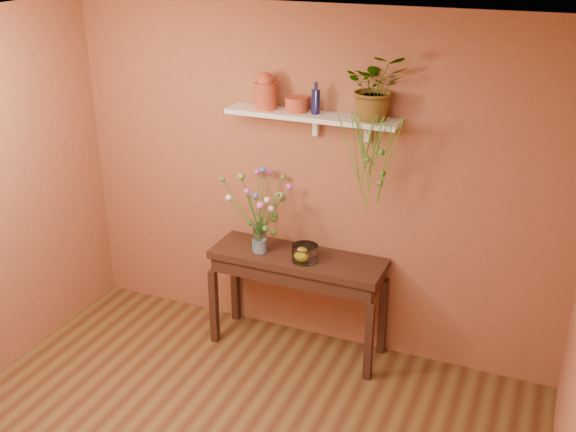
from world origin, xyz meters
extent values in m
plane|color=silver|center=(0.00, 0.00, 2.70)|extent=(4.00, 4.00, 0.00)
cube|color=#9D583E|center=(0.00, 2.00, 1.35)|extent=(4.00, 0.04, 2.70)
cube|color=#3C2217|center=(-0.01, 1.76, 0.80)|extent=(1.37, 0.44, 0.06)
cube|color=#3C2217|center=(-0.01, 1.76, 0.72)|extent=(1.32, 0.41, 0.12)
cube|color=#3C2217|center=(-0.66, 1.57, 0.33)|extent=(0.06, 0.06, 0.66)
cube|color=#3C2217|center=(0.65, 1.57, 0.33)|extent=(0.06, 0.06, 0.66)
cube|color=#3C2217|center=(-0.66, 1.95, 0.33)|extent=(0.06, 0.06, 0.66)
cube|color=#3C2217|center=(0.65, 1.95, 0.33)|extent=(0.06, 0.06, 0.66)
cube|color=white|center=(0.05, 1.87, 1.92)|extent=(1.30, 0.24, 0.04)
cube|color=white|center=(0.05, 1.97, 1.83)|extent=(0.04, 0.05, 0.15)
cube|color=white|center=(0.45, 1.97, 1.83)|extent=(0.04, 0.05, 0.15)
cylinder|color=#BB4125|center=(-0.31, 1.87, 2.04)|extent=(0.20, 0.20, 0.20)
sphere|color=#BB4125|center=(-0.31, 1.87, 2.15)|extent=(0.13, 0.13, 0.13)
cylinder|color=#BB4125|center=(-0.08, 1.89, 1.99)|extent=(0.18, 0.18, 0.10)
cylinder|color=#121141|center=(0.08, 1.88, 2.03)|extent=(0.08, 0.08, 0.18)
cylinder|color=#121141|center=(0.08, 1.88, 2.14)|extent=(0.03, 0.03, 0.05)
imported|color=#3F6C23|center=(0.51, 1.90, 2.17)|extent=(0.52, 0.48, 0.46)
cylinder|color=#3F6C23|center=(0.45, 1.78, 1.77)|extent=(0.12, 0.06, 0.49)
cylinder|color=#38931C|center=(0.68, 1.76, 1.85)|extent=(0.14, 0.04, 0.34)
cylinder|color=#38931C|center=(0.50, 1.81, 1.85)|extent=(0.15, 0.04, 0.34)
cylinder|color=#3F6C23|center=(0.43, 1.74, 1.74)|extent=(0.05, 0.12, 0.56)
cylinder|color=#38931C|center=(0.57, 1.73, 1.78)|extent=(0.14, 0.24, 0.47)
cylinder|color=#38931C|center=(0.65, 1.72, 1.68)|extent=(0.13, 0.22, 0.67)
cylinder|color=#3F6C23|center=(0.52, 1.77, 1.82)|extent=(0.10, 0.09, 0.40)
cylinder|color=#38931C|center=(0.57, 1.74, 1.65)|extent=(0.12, 0.06, 0.74)
cylinder|color=#38931C|center=(0.40, 1.77, 1.68)|extent=(0.23, 0.06, 0.67)
cylinder|color=#3F6C23|center=(0.55, 1.78, 1.78)|extent=(0.07, 0.10, 0.48)
cylinder|color=#38931C|center=(0.53, 1.70, 1.76)|extent=(0.13, 0.21, 0.52)
cylinder|color=#38931C|center=(0.67, 1.77, 1.70)|extent=(0.18, 0.05, 0.65)
cylinder|color=#3F6C23|center=(0.61, 1.75, 1.83)|extent=(0.12, 0.07, 0.38)
cylinder|color=#38931C|center=(0.49, 1.73, 1.75)|extent=(0.04, 0.21, 0.55)
cylinder|color=#38931C|center=(0.48, 1.76, 1.74)|extent=(0.11, 0.06, 0.55)
cylinder|color=#3F6C23|center=(0.47, 1.73, 1.83)|extent=(0.08, 0.15, 0.38)
sphere|color=#3F6C23|center=(0.63, 1.77, 1.59)|extent=(0.04, 0.04, 0.04)
sphere|color=#3F6C23|center=(0.61, 1.77, 1.52)|extent=(0.04, 0.04, 0.04)
sphere|color=#3F6C23|center=(0.62, 1.73, 1.76)|extent=(0.04, 0.04, 0.04)
sphere|color=#3F6C23|center=(0.52, 1.73, 1.70)|extent=(0.04, 0.04, 0.04)
cylinder|color=white|center=(-0.30, 1.70, 0.95)|extent=(0.11, 0.11, 0.23)
cylinder|color=silver|center=(-0.30, 1.70, 0.89)|extent=(0.10, 0.10, 0.11)
cylinder|color=#386B28|center=(-0.29, 1.65, 1.16)|extent=(0.02, 0.10, 0.37)
sphere|color=#485FC0|center=(-0.29, 1.61, 1.34)|extent=(0.05, 0.05, 0.05)
cylinder|color=#386B28|center=(-0.25, 1.60, 1.14)|extent=(0.10, 0.20, 0.35)
sphere|color=#CD47AC|center=(-0.20, 1.51, 1.32)|extent=(0.06, 0.06, 0.06)
cylinder|color=#386B28|center=(-0.25, 1.65, 1.15)|extent=(0.12, 0.11, 0.36)
sphere|color=silver|center=(-0.19, 1.60, 1.33)|extent=(0.05, 0.05, 0.05)
cylinder|color=#386B28|center=(-0.23, 1.65, 1.12)|extent=(0.15, 0.11, 0.29)
sphere|color=silver|center=(-0.16, 1.61, 1.26)|extent=(0.05, 0.05, 0.05)
cylinder|color=#386B28|center=(-0.22, 1.69, 1.16)|extent=(0.17, 0.04, 0.38)
sphere|color=#3F6C23|center=(-0.14, 1.67, 1.35)|extent=(0.04, 0.04, 0.04)
cylinder|color=#386B28|center=(-0.23, 1.72, 1.14)|extent=(0.16, 0.04, 0.35)
sphere|color=silver|center=(-0.15, 1.74, 1.32)|extent=(0.06, 0.06, 0.06)
cylinder|color=#386B28|center=(-0.23, 1.75, 1.12)|extent=(0.15, 0.11, 0.31)
sphere|color=#5B8B3B|center=(-0.15, 1.80, 1.28)|extent=(0.06, 0.06, 0.06)
cylinder|color=#386B28|center=(-0.21, 1.78, 1.16)|extent=(0.18, 0.17, 0.39)
sphere|color=#CD47AC|center=(-0.12, 1.86, 1.35)|extent=(0.06, 0.06, 0.06)
cylinder|color=#386B28|center=(-0.25, 1.82, 1.18)|extent=(0.10, 0.25, 0.43)
sphere|color=#5B8B3B|center=(-0.20, 1.94, 1.39)|extent=(0.04, 0.04, 0.04)
cylinder|color=#386B28|center=(-0.31, 1.81, 1.20)|extent=(0.02, 0.23, 0.45)
sphere|color=#CD47AC|center=(-0.31, 1.92, 1.42)|extent=(0.05, 0.05, 0.05)
cylinder|color=#386B28|center=(-0.32, 1.78, 1.22)|extent=(0.05, 0.16, 0.49)
sphere|color=#485FC0|center=(-0.34, 1.85, 1.46)|extent=(0.05, 0.05, 0.05)
cylinder|color=#386B28|center=(-0.36, 1.82, 1.19)|extent=(0.12, 0.24, 0.44)
sphere|color=#CD47AC|center=(-0.43, 1.93, 1.41)|extent=(0.05, 0.05, 0.05)
cylinder|color=#386B28|center=(-0.37, 1.76, 1.11)|extent=(0.14, 0.13, 0.29)
sphere|color=silver|center=(-0.44, 1.82, 1.26)|extent=(0.05, 0.05, 0.05)
cylinder|color=#386B28|center=(-0.36, 1.72, 1.14)|extent=(0.12, 0.04, 0.33)
sphere|color=silver|center=(-0.41, 1.74, 1.30)|extent=(0.05, 0.05, 0.05)
cylinder|color=#386B28|center=(-0.43, 1.66, 1.20)|extent=(0.26, 0.10, 0.47)
sphere|color=#3F6C23|center=(-0.56, 1.61, 1.43)|extent=(0.04, 0.04, 0.04)
cylinder|color=#386B28|center=(-0.41, 1.66, 1.13)|extent=(0.22, 0.10, 0.32)
sphere|color=silver|center=(-0.52, 1.62, 1.29)|extent=(0.05, 0.05, 0.05)
cylinder|color=#386B28|center=(-0.34, 1.64, 1.23)|extent=(0.09, 0.13, 0.52)
sphere|color=#5B8B3B|center=(-0.39, 1.58, 1.49)|extent=(0.05, 0.05, 0.05)
cylinder|color=#386B28|center=(-0.32, 1.65, 1.17)|extent=(0.05, 0.12, 0.41)
sphere|color=#CD47AC|center=(-0.35, 1.59, 1.38)|extent=(0.05, 0.05, 0.05)
sphere|color=#3F6C23|center=(-0.33, 1.76, 1.08)|extent=(0.05, 0.05, 0.05)
sphere|color=#3F6C23|center=(-0.17, 1.65, 1.05)|extent=(0.05, 0.05, 0.05)
sphere|color=#3F6C23|center=(-0.42, 1.77, 1.03)|extent=(0.05, 0.05, 0.05)
sphere|color=#3F6C23|center=(-0.21, 1.78, 1.10)|extent=(0.05, 0.05, 0.05)
sphere|color=#3F6C23|center=(-0.20, 1.59, 1.10)|extent=(0.05, 0.05, 0.05)
sphere|color=#3F6C23|center=(-0.21, 1.78, 1.13)|extent=(0.05, 0.05, 0.05)
cylinder|color=white|center=(0.08, 1.70, 0.90)|extent=(0.21, 0.21, 0.12)
cylinder|color=white|center=(0.08, 1.70, 0.84)|extent=(0.20, 0.20, 0.01)
sphere|color=yellow|center=(0.06, 1.69, 0.88)|extent=(0.08, 0.08, 0.08)
cube|color=#29607B|center=(-0.32, 1.70, 0.89)|extent=(0.06, 0.05, 0.12)
camera|label=1|loc=(1.76, -2.62, 3.19)|focal=42.35mm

